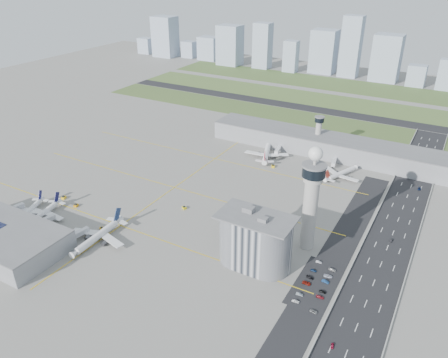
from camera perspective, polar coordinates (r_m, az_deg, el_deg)
The scene contains 62 objects.
ground at distance 289.30m, azimuth -3.43°, elevation -5.41°, with size 1000.00×1000.00×0.00m, color gray.
grass_strip_0 at distance 481.26m, azimuth 9.19°, elevation 7.96°, with size 480.00×50.00×0.08m, color #3A5427.
grass_strip_1 at distance 549.09m, azimuth 12.07°, elevation 10.12°, with size 480.00×60.00×0.08m, color #4B6D33.
grass_strip_2 at distance 623.25m, azimuth 14.47°, elevation 11.87°, with size 480.00×70.00×0.08m, color #3F5D2C.
runway at distance 514.47m, azimuth 10.70°, elevation 9.10°, with size 480.00×22.00×0.10m, color black.
highway at distance 256.71m, azimuth 19.27°, elevation -11.92°, with size 28.00×500.00×0.10m, color black.
barrier_left at distance 257.84m, azimuth 16.22°, elevation -11.05°, with size 0.60×500.00×1.20m, color #9E9E99.
barrier_right at distance 255.68m, azimuth 22.39°, elevation -12.58°, with size 0.60×500.00×1.20m, color #9E9E99.
landside_road at distance 252.09m, azimuth 13.16°, elevation -11.77°, with size 18.00×260.00×0.08m, color black.
parking_lot at distance 243.38m, azimuth 11.82°, elevation -13.23°, with size 20.00×44.00×0.10m, color black.
taxiway_line_h_0 at distance 291.16m, azimuth -13.34°, elevation -5.95°, with size 260.00×0.60×0.01m, color yellow.
taxiway_line_h_1 at distance 330.42m, azimuth -6.48°, elevation -1.10°, with size 260.00×0.60×0.01m, color yellow.
taxiway_line_h_2 at distance 375.21m, azimuth -1.18°, elevation 2.67°, with size 260.00×0.60×0.01m, color yellow.
taxiway_line_v at distance 330.42m, azimuth -6.48°, elevation -1.10°, with size 0.60×260.00×0.01m, color yellow.
control_tower at distance 251.23m, azimuth 11.34°, elevation -2.07°, with size 14.00×14.00×64.50m.
secondary_tower at distance 393.10m, azimuth 12.22°, elevation 6.18°, with size 8.60×8.60×31.90m.
admin_building at distance 243.70m, azimuth 4.09°, elevation -8.03°, with size 42.00×24.00×33.50m.
terminal_pier at distance 392.71m, azimuth 13.35°, elevation 4.32°, with size 210.00×32.00×15.80m.
airplane_near_a at distance 320.09m, azimuth -24.22°, elevation -3.52°, with size 35.55×30.22×9.95m, color white, non-canonical shape.
airplane_near_b at distance 312.32m, azimuth -22.77°, elevation -3.92°, with size 38.10×32.39×10.67m, color white, non-canonical shape.
airplane_near_c at distance 276.22m, azimuth -16.33°, elevation -6.77°, with size 45.36×38.55×12.70m, color white, non-canonical shape.
airplane_far_a at distance 379.00m, azimuth 5.62°, elevation 3.84°, with size 44.86×38.13×12.56m, color white, non-canonical shape.
airplane_far_b at distance 353.80m, azimuth 15.11°, elevation 1.06°, with size 38.83×33.01×10.87m, color white, non-canonical shape.
jet_bridge_near_0 at distance 323.97m, azimuth -26.79°, elevation -4.17°, with size 14.00×3.00×5.70m, color silver, non-canonical shape.
jet_bridge_near_1 at distance 301.64m, azimuth -23.46°, elevation -5.77°, with size 14.00×3.00×5.70m, color silver, non-canonical shape.
jet_bridge_near_2 at distance 280.75m, azimuth -19.61°, elevation -7.58°, with size 14.00×3.00×5.70m, color silver, non-canonical shape.
jet_bridge_far_0 at distance 391.65m, azimuth 7.28°, elevation 3.99°, with size 14.00×3.00×5.70m, color silver, non-canonical shape.
jet_bridge_far_1 at distance 377.64m, azimuth 14.27°, elevation 2.43°, with size 14.00×3.00×5.70m, color silver, non-canonical shape.
tug_0 at distance 333.35m, azimuth -20.22°, elevation -2.27°, with size 2.52×3.66×2.13m, color yellow, non-canonical shape.
tug_1 at distance 320.45m, azimuth -18.77°, elevation -3.26°, with size 2.30×3.34×1.94m, color orange, non-canonical shape.
tug_2 at distance 289.65m, azimuth -15.70°, elevation -6.25°, with size 2.15×3.13×1.82m, color #E39E00, non-canonical shape.
tug_3 at distance 302.14m, azimuth -5.23°, elevation -3.73°, with size 2.18×3.17×1.84m, color gold, non-canonical shape.
tug_4 at distance 361.66m, azimuth 6.42°, elevation 1.70°, with size 2.48×3.61×2.10m, color yellow, non-canonical shape.
tug_5 at distance 351.66m, azimuth 13.56°, elevation 0.29°, with size 2.43×3.54×2.06m, color #D8BD00, non-canonical shape.
car_lot_0 at distance 230.60m, azimuth 9.34°, elevation -15.46°, with size 1.55×3.86×1.32m, color white.
car_lot_1 at distance 234.74m, azimuth 9.83°, elevation -14.61°, with size 1.30×3.74×1.23m, color gray.
car_lot_2 at distance 241.97m, azimuth 10.74°, elevation -13.21°, with size 2.13×4.61×1.28m, color maroon.
car_lot_3 at distance 245.96m, azimuth 11.18°, elevation -12.49°, with size 1.67×4.10×1.19m, color black.
car_lot_4 at distance 251.04m, azimuth 11.62°, elevation -11.61°, with size 1.36×3.38×1.15m, color #0E2449.
car_lot_5 at distance 257.69m, azimuth 12.28°, elevation -10.53°, with size 1.17×3.37×1.11m, color silver.
car_lot_6 at distance 226.99m, azimuth 11.63°, elevation -16.59°, with size 1.81×3.93×1.09m, color slate.
car_lot_7 at distance 235.22m, azimuth 12.44°, elevation -14.81°, with size 1.65×4.07×1.18m, color maroon.
car_lot_8 at distance 238.56m, azimuth 12.77°, elevation -14.14°, with size 1.47×3.65×1.24m, color black.
car_lot_9 at distance 244.96m, azimuth 13.11°, elevation -12.90°, with size 1.39×3.98×1.31m, color navy.
car_lot_10 at distance 248.75m, azimuth 13.43°, elevation -12.23°, with size 2.15×4.67×1.30m, color silver.
car_lot_11 at distance 253.62m, azimuth 13.96°, elevation -11.43°, with size 1.77×4.36×1.27m, color gray.
car_hw_0 at distance 213.65m, azimuth 13.97°, elevation -20.38°, with size 1.29×3.21×1.09m, color maroon.
car_hw_1 at distance 287.53m, azimuth 20.99°, elevation -7.50°, with size 1.27×3.64×1.20m, color black.
car_hw_2 at distance 356.55m, azimuth 24.16°, elevation -1.16°, with size 2.02×4.38×1.22m, color #0E1E4A.
car_hw_4 at distance 412.49m, azimuth 23.53°, elevation 2.75°, with size 1.52×3.78×1.29m, color #999999.
skyline_bldg_0 at distance 820.76m, azimuth -10.15°, elevation 16.78°, with size 24.05×19.24×26.50m, color #9EADC1.
skyline_bldg_1 at distance 786.02m, azimuth -7.68°, elevation 17.95°, with size 37.63×30.10×65.60m, color #9EADC1.
skyline_bldg_2 at distance 776.57m, azimuth -4.55°, elevation 16.53°, with size 22.81×18.25×26.79m, color #9EADC1.
skyline_bldg_3 at distance 756.10m, azimuth -1.96°, elevation 16.70°, with size 32.30×25.84×36.93m, color #9EADC1.
skyline_bldg_4 at distance 716.53m, azimuth 0.77°, elevation 17.08°, with size 35.81×28.65×60.36m, color #9EADC1.
skyline_bldg_5 at distance 695.86m, azimuth 5.06°, elevation 16.96°, with size 25.49×20.39×66.89m, color #9EADC1.
skyline_bldg_6 at distance 678.25m, azimuth 8.72°, elevation 15.56°, with size 20.04×16.03×45.20m, color #9EADC1.
skyline_bldg_7 at distance 680.62m, azimuth 12.90°, elevation 15.94°, with size 35.76×28.61×61.22m, color #9EADC1.
skyline_bldg_8 at distance 663.22m, azimuth 16.26°, elevation 16.25°, with size 26.33×21.06×83.39m, color #9EADC1.
skyline_bldg_9 at distance 656.13m, azimuth 20.46°, elevation 14.59°, with size 36.96×29.57×62.11m, color #9EADC1.
skyline_bldg_10 at distance 645.77m, azimuth 23.84°, elevation 12.24°, with size 23.01×18.41×27.75m, color #9EADC1.
skyline_bldg_11 at distance 641.84m, azimuth 27.04°, elevation 12.04°, with size 20.22×16.18×38.97m, color #9EADC1.
Camera 1 is at (134.79, -203.37, 155.44)m, focal length 35.00 mm.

